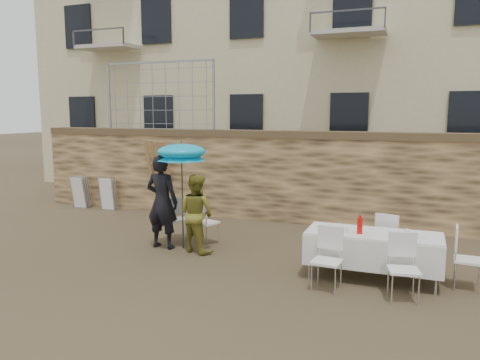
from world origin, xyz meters
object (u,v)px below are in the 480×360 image
(chair_stack_right, at_px, (110,193))
(table_chair_front_left, at_px, (327,260))
(man_suit, at_px, (162,202))
(table_chair_side, at_px, (468,258))
(soda_bottle, at_px, (360,226))
(couple_chair_right, at_px, (206,221))
(table_chair_back, at_px, (389,239))
(woman_dress, at_px, (196,213))
(umbrella, at_px, (182,155))
(chair_stack_left, at_px, (84,191))
(couple_chair_left, at_px, (176,218))
(banquet_table, at_px, (373,235))
(table_chair_front_right, at_px, (404,268))

(chair_stack_right, bearing_deg, table_chair_front_left, -29.54)
(man_suit, height_order, table_chair_front_left, man_suit)
(table_chair_side, bearing_deg, soda_bottle, 101.72)
(couple_chair_right, xyz_separation_m, table_chair_back, (3.58, -0.09, 0.00))
(woman_dress, bearing_deg, umbrella, 1.66)
(couple_chair_right, bearing_deg, woman_dress, 115.12)
(woman_dress, bearing_deg, soda_bottle, -171.33)
(chair_stack_left, height_order, chair_stack_right, same)
(table_chair_side, bearing_deg, couple_chair_right, 83.43)
(woman_dress, distance_m, soda_bottle, 3.17)
(woman_dress, height_order, couple_chair_right, woman_dress)
(couple_chair_left, xyz_separation_m, table_chair_side, (5.48, -0.79, 0.00))
(banquet_table, distance_m, table_chair_side, 1.43)
(table_chair_front_left, xyz_separation_m, chair_stack_left, (-7.65, 3.83, -0.02))
(umbrella, height_order, couple_chair_right, umbrella)
(banquet_table, bearing_deg, couple_chair_left, 167.67)
(man_suit, bearing_deg, couple_chair_right, -139.80)
(umbrella, bearing_deg, chair_stack_right, 144.35)
(couple_chair_right, xyz_separation_m, banquet_table, (3.38, -0.89, 0.25))
(table_chair_side, bearing_deg, chair_stack_left, 75.69)
(chair_stack_right, bearing_deg, table_chair_side, -18.79)
(table_chair_side, xyz_separation_m, chair_stack_left, (-9.65, 2.98, -0.02))
(man_suit, bearing_deg, soda_bottle, 174.82)
(man_suit, height_order, soda_bottle, man_suit)
(table_chair_front_left, height_order, chair_stack_right, table_chair_front_left)
(couple_chair_right, xyz_separation_m, soda_bottle, (3.18, -1.04, 0.43))
(umbrella, distance_m, table_chair_front_right, 4.56)
(couple_chair_left, bearing_deg, umbrella, 94.80)
(table_chair_back, height_order, table_chair_side, same)
(man_suit, relative_size, table_chair_front_right, 1.95)
(woman_dress, distance_m, couple_chair_left, 0.97)
(table_chair_front_left, xyz_separation_m, table_chair_side, (2.00, 0.85, 0.00))
(couple_chair_right, bearing_deg, chair_stack_right, -8.88)
(umbrella, height_order, table_chair_front_right, umbrella)
(woman_dress, relative_size, soda_bottle, 5.84)
(man_suit, xyz_separation_m, table_chair_side, (5.48, -0.24, -0.45))
(banquet_table, relative_size, chair_stack_right, 2.28)
(soda_bottle, relative_size, chair_stack_left, 0.28)
(man_suit, height_order, table_chair_side, man_suit)
(man_suit, height_order, chair_stack_left, man_suit)
(couple_chair_left, relative_size, table_chair_front_right, 1.00)
(table_chair_back, relative_size, table_chair_side, 1.00)
(chair_stack_right, bearing_deg, soda_bottle, -24.29)
(umbrella, bearing_deg, chair_stack_left, 150.05)
(umbrella, distance_m, soda_bottle, 3.66)
(woman_dress, relative_size, umbrella, 0.77)
(soda_bottle, bearing_deg, couple_chair_left, 164.97)
(woman_dress, height_order, table_chair_back, woman_dress)
(man_suit, xyz_separation_m, woman_dress, (0.75, -0.00, -0.17))
(table_chair_front_left, bearing_deg, chair_stack_left, 158.44)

